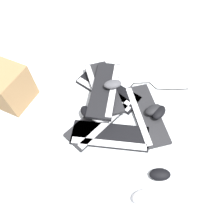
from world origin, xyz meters
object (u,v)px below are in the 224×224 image
Objects in this scene: keyboard_5 at (105,89)px; mouse_4 at (87,113)px; mouse_1 at (113,84)px; mouse_2 at (103,117)px; mouse_6 at (159,112)px; cardboard_box at (7,87)px; keyboard_3 at (110,136)px; mouse_3 at (160,174)px; keyboard_4 at (103,88)px; keyboard_2 at (100,119)px; mouse_7 at (154,110)px; mouse_5 at (143,196)px; keyboard_0 at (146,114)px; keyboard_1 at (108,90)px; mouse_0 at (100,116)px.

keyboard_5 is 4.18× the size of mouse_4.
mouse_2 is at bearing 60.24° from mouse_1.
cardboard_box reaches higher than mouse_6.
keyboard_3 is 4.16× the size of mouse_3.
keyboard_4 is 0.63m from mouse_3.
mouse_7 is at bearing 5.64° from keyboard_2.
keyboard_3 is 0.34m from keyboard_4.
keyboard_5 reaches higher than keyboard_2.
keyboard_5 is 1.92× the size of cardboard_box.
mouse_3 is (0.22, -0.53, -0.09)m from mouse_1.
keyboard_2 is 0.23m from mouse_1.
keyboard_3 is 0.30m from keyboard_5.
mouse_5 is at bearing -159.31° from mouse_6.
keyboard_0 is 0.27m from mouse_2.
mouse_2 and mouse_4 have the same top height.
keyboard_0 is 1.06× the size of keyboard_1.
mouse_3 is 1.00× the size of mouse_4.
keyboard_5 is 4.18× the size of mouse_3.
mouse_2 is (-0.03, -0.23, 0.04)m from keyboard_1.
mouse_1 is 0.59m from mouse_3.
mouse_0 and mouse_2 have the same top height.
keyboard_4 is 4.22× the size of mouse_0.
keyboard_0 is at bearing 118.28° from mouse_6.
cardboard_box is (-0.61, -0.04, 0.11)m from keyboard_1.
mouse_3 is at bearing 7.77° from mouse_4.
mouse_4 and mouse_6 have the same top height.
mouse_4 is at bearing 160.33° from keyboard_2.
keyboard_3 is at bearing 179.64° from mouse_7.
mouse_2 reaches higher than mouse_3.
mouse_4 is at bearing -122.26° from keyboard_1.
mouse_7 is (0.31, 0.04, 0.00)m from mouse_2.
cardboard_box is at bearing 117.86° from mouse_6.
keyboard_5 is (-0.02, -0.04, 0.06)m from keyboard_1.
cardboard_box reaches higher than keyboard_4.
mouse_6 is (0.05, 0.36, 0.03)m from mouse_3.
cardboard_box is (-0.59, 0.00, 0.05)m from keyboard_5.
mouse_2 is (-0.07, -0.20, -0.06)m from mouse_1.
mouse_1 is (0.03, -0.03, 0.10)m from keyboard_1.
keyboard_4 reaches higher than mouse_3.
keyboard_2 is at bearing 132.71° from mouse_3.
keyboard_3 is at bearing 73.82° from mouse_1.
keyboard_5 is 0.19m from mouse_4.
keyboard_4 is at bearing 90.28° from mouse_5.
keyboard_3 is 0.12m from mouse_2.
mouse_1 reaches higher than mouse_3.
mouse_3 is at bearing -149.02° from mouse_6.
mouse_1 is 0.65m from mouse_5.
mouse_5 is (0.16, -0.67, 0.01)m from keyboard_1.
keyboard_0 is 4.19× the size of mouse_0.
mouse_2 is at bearing 97.93° from mouse_5.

